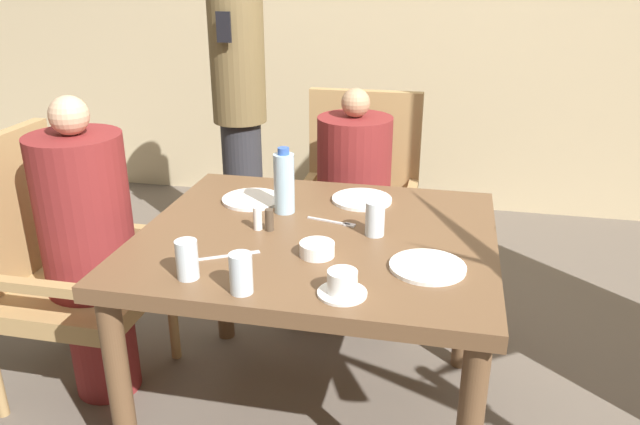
{
  "coord_description": "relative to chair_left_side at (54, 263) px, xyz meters",
  "views": [
    {
      "loc": [
        0.39,
        -1.78,
        1.54
      ],
      "look_at": [
        0.0,
        0.05,
        0.78
      ],
      "focal_mm": 35.0,
      "sensor_mm": 36.0,
      "label": 1
    }
  ],
  "objects": [
    {
      "name": "ground_plane",
      "position": [
        0.98,
        0.0,
        -0.52
      ],
      "size": [
        16.0,
        16.0,
        0.0
      ],
      "primitive_type": "plane",
      "color": "#60564C"
    },
    {
      "name": "dining_table",
      "position": [
        0.98,
        0.0,
        0.12
      ],
      "size": [
        1.13,
        0.98,
        0.73
      ],
      "color": "brown",
      "rests_on": "ground_plane"
    },
    {
      "name": "chair_left_side",
      "position": [
        0.0,
        0.0,
        0.0
      ],
      "size": [
        0.53,
        0.53,
        0.99
      ],
      "color": "#A88451",
      "rests_on": "ground_plane"
    },
    {
      "name": "diner_in_left_chair",
      "position": [
        0.15,
        0.0,
        0.07
      ],
      "size": [
        0.32,
        0.32,
        1.14
      ],
      "color": "maroon",
      "rests_on": "ground_plane"
    },
    {
      "name": "chair_far_side",
      "position": [
        0.98,
        0.91,
        0.0
      ],
      "size": [
        0.53,
        0.53,
        0.99
      ],
      "color": "#A88451",
      "rests_on": "ground_plane"
    },
    {
      "name": "diner_in_far_chair",
      "position": [
        0.98,
        0.75,
        0.02
      ],
      "size": [
        0.32,
        0.32,
        1.05
      ],
      "color": "maroon",
      "rests_on": "ground_plane"
    },
    {
      "name": "standing_host",
      "position": [
        0.3,
        1.24,
        0.36
      ],
      "size": [
        0.28,
        0.31,
        1.62
      ],
      "color": "#2D2D33",
      "rests_on": "ground_plane"
    },
    {
      "name": "plate_main_left",
      "position": [
        1.08,
        0.31,
        0.22
      ],
      "size": [
        0.22,
        0.22,
        0.01
      ],
      "color": "white",
      "rests_on": "dining_table"
    },
    {
      "name": "plate_main_right",
      "position": [
        1.34,
        -0.18,
        0.22
      ],
      "size": [
        0.22,
        0.22,
        0.01
      ],
      "color": "white",
      "rests_on": "dining_table"
    },
    {
      "name": "plate_dessert_center",
      "position": [
        0.69,
        0.23,
        0.22
      ],
      "size": [
        0.22,
        0.22,
        0.01
      ],
      "color": "white",
      "rests_on": "dining_table"
    },
    {
      "name": "teacup_with_saucer",
      "position": [
        1.13,
        -0.38,
        0.24
      ],
      "size": [
        0.13,
        0.13,
        0.07
      ],
      "color": "white",
      "rests_on": "dining_table"
    },
    {
      "name": "bowl_small",
      "position": [
        1.02,
        -0.16,
        0.23
      ],
      "size": [
        0.1,
        0.1,
        0.04
      ],
      "color": "white",
      "rests_on": "dining_table"
    },
    {
      "name": "water_bottle",
      "position": [
        0.83,
        0.15,
        0.32
      ],
      "size": [
        0.07,
        0.07,
        0.23
      ],
      "color": "#A3C6DB",
      "rests_on": "dining_table"
    },
    {
      "name": "glass_tall_near",
      "position": [
        0.87,
        -0.42,
        0.27
      ],
      "size": [
        0.06,
        0.06,
        0.11
      ],
      "color": "silver",
      "rests_on": "dining_table"
    },
    {
      "name": "glass_tall_mid",
      "position": [
        0.7,
        -0.37,
        0.27
      ],
      "size": [
        0.06,
        0.06,
        0.11
      ],
      "color": "silver",
      "rests_on": "dining_table"
    },
    {
      "name": "glass_tall_far",
      "position": [
        1.16,
        0.02,
        0.27
      ],
      "size": [
        0.06,
        0.06,
        0.11
      ],
      "color": "silver",
      "rests_on": "dining_table"
    },
    {
      "name": "salt_shaker",
      "position": [
        0.79,
        -0.01,
        0.25
      ],
      "size": [
        0.03,
        0.03,
        0.08
      ],
      "color": "white",
      "rests_on": "dining_table"
    },
    {
      "name": "pepper_shaker",
      "position": [
        0.83,
        -0.01,
        0.25
      ],
      "size": [
        0.03,
        0.03,
        0.07
      ],
      "color": "#4C3D2D",
      "rests_on": "dining_table"
    },
    {
      "name": "fork_beside_plate",
      "position": [
        1.03,
        0.09,
        0.22
      ],
      "size": [
        0.17,
        0.06,
        0.0
      ],
      "color": "silver",
      "rests_on": "dining_table"
    },
    {
      "name": "knife_beside_plate",
      "position": [
        0.77,
        -0.22,
        0.22
      ],
      "size": [
        0.17,
        0.1,
        0.0
      ],
      "color": "silver",
      "rests_on": "dining_table"
    }
  ]
}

